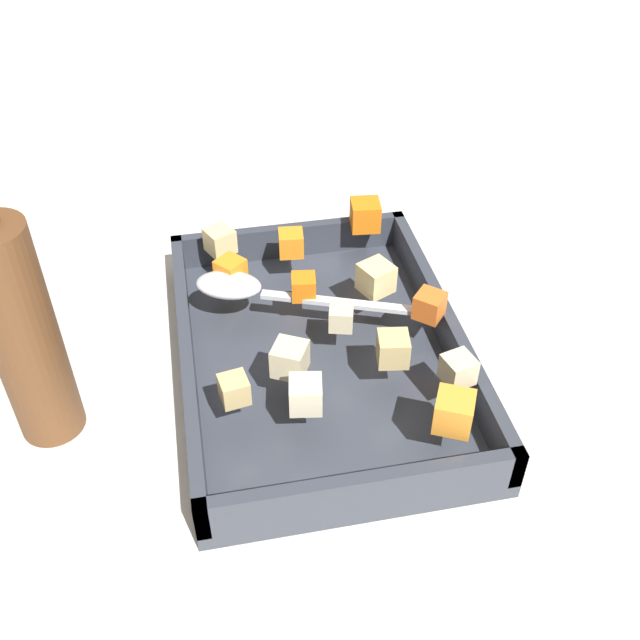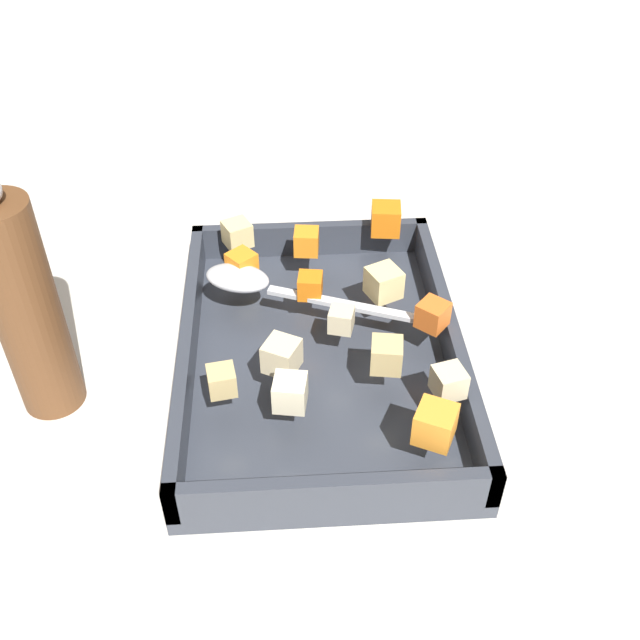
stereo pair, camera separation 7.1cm
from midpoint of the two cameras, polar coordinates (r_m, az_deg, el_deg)
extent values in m
plane|color=beige|center=(0.74, 2.32, -4.90)|extent=(4.00, 4.00, 0.00)
cube|color=#333842|center=(0.75, 2.72, -3.42)|extent=(0.38, 0.27, 0.01)
cube|color=#333842|center=(0.73, -7.45, -2.31)|extent=(0.38, 0.01, 0.04)
cube|color=#333842|center=(0.75, 12.68, -1.42)|extent=(0.38, 0.01, 0.04)
cube|color=#333842|center=(0.87, 1.58, 6.21)|extent=(0.01, 0.27, 0.04)
cube|color=#333842|center=(0.61, 4.54, -13.52)|extent=(0.01, 0.27, 0.04)
cube|color=orange|center=(0.78, -3.46, 4.24)|extent=(0.04, 0.04, 0.03)
cube|color=orange|center=(0.62, 12.17, -8.03)|extent=(0.04, 0.04, 0.03)
cube|color=orange|center=(0.75, 1.66, 2.54)|extent=(0.03, 0.03, 0.02)
cube|color=orange|center=(0.73, 11.48, 0.28)|extent=(0.04, 0.04, 0.03)
cube|color=orange|center=(0.81, 1.50, 5.98)|extent=(0.03, 0.03, 0.03)
cube|color=orange|center=(0.85, 7.51, 7.66)|extent=(0.04, 0.04, 0.03)
cube|color=beige|center=(0.63, 0.89, -5.76)|extent=(0.03, 0.03, 0.03)
cube|color=beige|center=(0.66, 12.97, -4.82)|extent=(0.03, 0.03, 0.03)
cube|color=tan|center=(0.65, -4.50, -4.84)|extent=(0.03, 0.03, 0.02)
cube|color=beige|center=(0.71, 4.52, -0.07)|extent=(0.03, 0.03, 0.02)
cube|color=beige|center=(0.67, 0.07, -2.91)|extent=(0.04, 0.04, 0.03)
cube|color=#E0CC89|center=(0.82, -3.94, 6.56)|extent=(0.04, 0.04, 0.03)
cube|color=tan|center=(0.67, 8.18, -2.83)|extent=(0.03, 0.03, 0.03)
cube|color=#E0CC89|center=(0.75, 7.64, 2.77)|extent=(0.04, 0.04, 0.03)
ellipsoid|color=silver|center=(0.76, -3.75, 3.16)|extent=(0.06, 0.08, 0.02)
cube|color=silver|center=(0.74, 4.51, 1.11)|extent=(0.07, 0.15, 0.01)
cylinder|color=brown|center=(0.69, -18.97, 0.48)|extent=(0.06, 0.06, 0.22)
camera|label=1|loc=(0.04, -87.13, 2.46)|focal=41.47mm
camera|label=2|loc=(0.04, 92.87, -2.46)|focal=41.47mm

